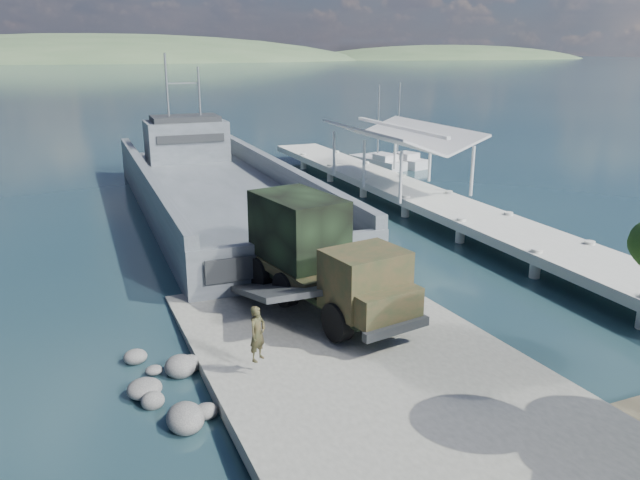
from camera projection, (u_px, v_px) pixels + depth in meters
The scene contains 10 objects.
ground at pixel (350, 360), 21.47m from camera, with size 1400.00×1400.00×0.00m, color #1C3945.
boat_ramp at pixel (364, 366), 20.52m from camera, with size 10.00×18.00×0.50m, color slate.
shoreline_rocks at pixel (166, 389), 19.64m from camera, with size 3.20×5.60×0.90m, color #4D4D4B, non-canonical shape.
distant_headlands at pixel (124, 61), 534.07m from camera, with size 1000.00×240.00×48.00m, color #3F5937, non-canonical shape.
pier at pixel (406, 182), 42.34m from camera, with size 6.40×44.00×6.10m.
landing_craft at pixel (217, 198), 40.80m from camera, with size 9.79×36.45×10.77m.
military_truck at pixel (319, 255), 24.35m from camera, with size 4.19×9.19×4.11m.
soldier at pixel (258, 345), 19.45m from camera, with size 0.66×0.43×1.80m, color #26331C.
sailboat_near at pixel (398, 161), 57.10m from camera, with size 3.42×6.54×7.66m.
sailboat_far at pixel (378, 163), 56.33m from camera, with size 3.02×6.38×7.48m.
Camera 1 is at (-8.39, -17.43, 10.25)m, focal length 35.00 mm.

